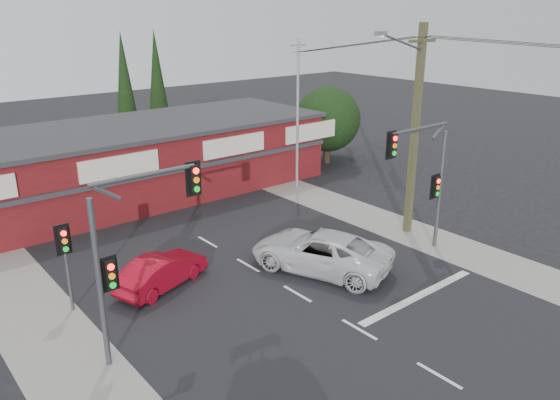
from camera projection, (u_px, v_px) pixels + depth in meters
ground at (326, 311)px, 20.12m from camera, size 120.00×120.00×0.00m
road_strip at (246, 265)px, 23.77m from camera, size 14.00×70.00×0.01m
verge_left at (46, 334)px, 18.67m from camera, size 3.00×70.00×0.02m
verge_right at (376, 220)px, 28.86m from camera, size 3.00×70.00×0.02m
stop_line at (418, 296)px, 21.11m from camera, size 6.50×0.35×0.01m
white_suv at (320, 251)px, 23.10m from camera, size 4.82×6.63×1.67m
red_sedan at (162, 271)px, 21.68m from camera, size 4.32×2.66×1.35m
lane_dashes at (439, 375)px, 16.52m from camera, size 0.12×27.76×0.01m
shop_building at (109, 165)px, 31.23m from camera, size 27.30×8.40×4.22m
tree_cluster at (325, 122)px, 39.25m from camera, size 5.90×5.10×5.50m
conifer_near at (125, 87)px, 37.95m from camera, size 1.80×1.80×9.25m
conifer_far at (157, 80)px, 41.50m from camera, size 1.80×1.80×9.25m
traffic_mast_left at (130, 240)px, 16.44m from camera, size 3.77×0.27×5.97m
traffic_mast_right at (427, 170)px, 23.67m from camera, size 3.96×0.27×5.97m
pedestal_signal at (65, 250)px, 19.40m from camera, size 0.55×0.27×3.38m
utility_pole at (414, 125)px, 25.54m from camera, size 4.38×0.59×10.00m
steel_pole at (298, 112)px, 32.73m from camera, size 1.20×0.16×9.00m
power_lines at (542, 51)px, 20.43m from camera, size 2.01×29.00×1.22m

